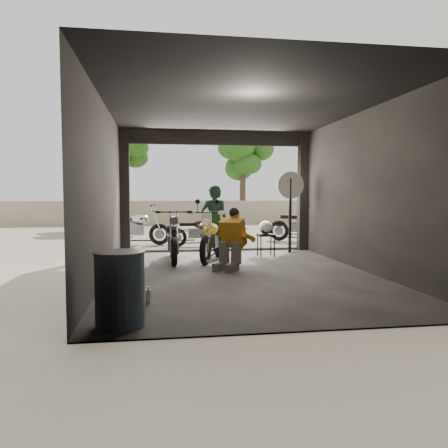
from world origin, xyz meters
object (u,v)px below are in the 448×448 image
object	(u,v)px
sign_post	(290,199)
rider	(214,222)
outside_bike_c	(301,222)
mechanic	(230,240)
left_bike	(173,236)
helmet	(266,227)
stool	(266,237)
outside_bike_b	(198,229)
oil_drum	(120,290)
outside_bike_a	(136,225)
main_bike	(212,235)

from	to	relation	value
sign_post	rider	bearing A→B (deg)	-157.46
outside_bike_c	sign_post	xyz separation A→B (m)	(-1.16, -2.52, 0.78)
rider	mechanic	distance (m)	1.66
left_bike	helmet	xyz separation A→B (m)	(2.29, 0.48, 0.13)
stool	outside_bike_b	bearing A→B (deg)	122.14
stool	sign_post	xyz separation A→B (m)	(0.80, 0.61, 0.93)
oil_drum	stool	bearing A→B (deg)	59.78
outside_bike_a	rider	xyz separation A→B (m)	(2.00, -3.13, 0.26)
left_bike	outside_bike_c	xyz separation A→B (m)	(4.24, 3.55, 0.04)
outside_bike_a	sign_post	bearing A→B (deg)	-112.25
outside_bike_a	mechanic	size ratio (longest dim) A/B	1.48
rider	stool	world-z (taller)	rider
oil_drum	sign_post	bearing A→B (deg)	56.65
outside_bike_b	outside_bike_c	size ratio (longest dim) A/B	0.83
left_bike	outside_bike_c	distance (m)	5.53
left_bike	mechanic	world-z (taller)	mechanic
stool	left_bike	bearing A→B (deg)	-169.56
main_bike	stool	distance (m)	1.45
stool	outside_bike_c	bearing A→B (deg)	57.97
sign_post	outside_bike_a	bearing A→B (deg)	153.26
left_bike	sign_post	xyz separation A→B (m)	(3.08, 1.03, 0.82)
stool	sign_post	distance (m)	1.37
outside_bike_b	oil_drum	size ratio (longest dim) A/B	1.75
helmet	oil_drum	xyz separation A→B (m)	(-3.08, -5.33, -0.28)
outside_bike_b	helmet	size ratio (longest dim) A/B	4.25
outside_bike_b	outside_bike_c	xyz separation A→B (m)	(3.41, 0.82, 0.11)
mechanic	outside_bike_c	bearing A→B (deg)	91.50
outside_bike_b	stool	xyz separation A→B (m)	(1.45, -2.31, -0.04)
outside_bike_c	left_bike	bearing A→B (deg)	162.24
outside_bike_c	main_bike	bearing A→B (deg)	169.04
rider	sign_post	size ratio (longest dim) A/B	0.82
stool	outside_bike_a	bearing A→B (deg)	137.27
outside_bike_a	mechanic	bearing A→B (deg)	-147.70
outside_bike_c	oil_drum	bearing A→B (deg)	-178.60
mechanic	sign_post	world-z (taller)	sign_post
outside_bike_b	rider	world-z (taller)	rider
main_bike	helmet	bearing A→B (deg)	39.08
outside_bike_b	outside_bike_a	bearing A→B (deg)	66.69
outside_bike_c	oil_drum	size ratio (longest dim) A/B	2.11
sign_post	outside_bike_b	bearing A→B (deg)	146.90
outside_bike_a	mechanic	xyz separation A→B (m)	(2.11, -4.77, -0.00)
stool	oil_drum	distance (m)	6.11
outside_bike_c	sign_post	distance (m)	2.88
outside_bike_a	stool	world-z (taller)	outside_bike_a
outside_bike_b	mechanic	bearing A→B (deg)	-177.88
outside_bike_a	stool	xyz separation A→B (m)	(3.29, -3.04, -0.13)
outside_bike_b	rider	xyz separation A→B (m)	(0.16, -2.41, 0.35)
oil_drum	outside_bike_a	bearing A→B (deg)	91.49
outside_bike_b	stool	size ratio (longest dim) A/B	2.76
rider	outside_bike_a	bearing A→B (deg)	-46.23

